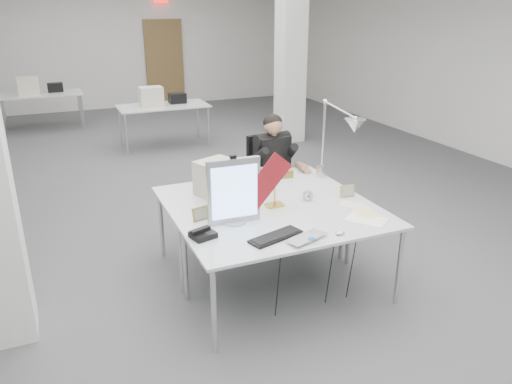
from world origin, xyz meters
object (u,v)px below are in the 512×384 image
monitor (234,191)px  laptop (312,240)px  desk_main (293,225)px  desk_phone (203,235)px  seated_person (273,153)px  bankers_lamp (275,187)px  office_chair (271,178)px  architect_lamp (336,144)px  beige_monitor (218,178)px

monitor → laptop: (0.42, -0.59, -0.27)m
desk_main → desk_phone: 0.77m
seated_person → monitor: 1.62m
desk_main → monitor: size_ratio=3.21×
desk_main → bankers_lamp: size_ratio=4.84×
monitor → bankers_lamp: (0.47, 0.19, -0.09)m
bankers_lamp → office_chair: bearing=73.6°
desk_main → laptop: laptop is taller
office_chair → desk_main: bearing=-115.6°
bankers_lamp → seated_person: bearing=72.7°
desk_main → architect_lamp: architect_lamp is taller
laptop → beige_monitor: bearing=85.5°
beige_monitor → architect_lamp: size_ratio=0.42×
desk_main → monitor: 0.58m
architect_lamp → office_chair: bearing=103.3°
bankers_lamp → beige_monitor: (-0.38, 0.48, -0.02)m
office_chair → beige_monitor: size_ratio=3.30×
desk_main → monitor: (-0.44, 0.23, 0.29)m
laptop → architect_lamp: size_ratio=0.42×
desk_main → laptop: (-0.02, -0.36, 0.03)m
seated_person → desk_main: bearing=-116.2°
seated_person → beige_monitor: (-0.88, -0.63, 0.02)m
monitor → desk_phone: bearing=-149.1°
desk_main → architect_lamp: 1.18m
office_chair → seated_person: bearing=-97.2°
monitor → beige_monitor: monitor is taller
architect_lamp → desk_phone: bearing=-164.3°
desk_phone → monitor: bearing=13.4°
office_chair → monitor: (-0.96, -1.35, 0.45)m
monitor → architect_lamp: (1.28, 0.48, 0.14)m
office_chair → seated_person: 0.32m
bankers_lamp → desk_main: bearing=-86.8°
office_chair → seated_person: (0.00, -0.05, 0.32)m
bankers_lamp → architect_lamp: (0.81, 0.29, 0.23)m
desk_main → desk_phone: (-0.77, 0.05, 0.04)m
desk_main → office_chair: size_ratio=1.55×
office_chair → architect_lamp: 1.09m
bankers_lamp → beige_monitor: bearing=135.2°
desk_main → bankers_lamp: bankers_lamp is taller
seated_person → bankers_lamp: bearing=-121.5°
seated_person → beige_monitor: size_ratio=2.27×
desk_main → office_chair: bearing=71.5°
monitor → desk_phone: monitor is taller
seated_person → architect_lamp: architect_lamp is taller
beige_monitor → architect_lamp: architect_lamp is taller
desk_main → office_chair: (0.53, 1.57, -0.16)m
office_chair → bankers_lamp: (-0.50, -1.15, 0.36)m
seated_person → desk_phone: bearing=-138.5°
office_chair → beige_monitor: 1.16m
monitor → laptop: bearing=-51.4°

